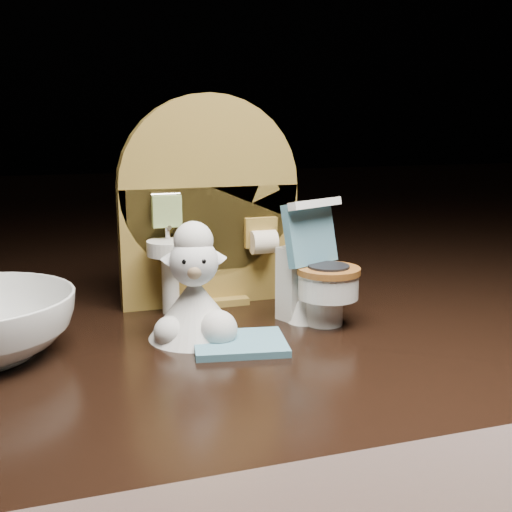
% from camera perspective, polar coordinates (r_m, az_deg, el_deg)
% --- Properties ---
extents(backdrop_panel, '(0.13, 0.05, 0.15)m').
position_cam_1_polar(backdrop_panel, '(0.46, -4.24, 3.75)').
color(backdrop_panel, olive).
rests_on(backdrop_panel, ground).
extents(toy_toilet, '(0.05, 0.06, 0.08)m').
position_cam_1_polar(toy_toilet, '(0.43, 5.37, -1.91)').
color(toy_toilet, white).
rests_on(toy_toilet, ground).
extents(bath_mat, '(0.06, 0.05, 0.00)m').
position_cam_1_polar(bath_mat, '(0.39, -1.45, -7.79)').
color(bath_mat, teal).
rests_on(bath_mat, ground).
extents(toilet_brush, '(0.02, 0.02, 0.05)m').
position_cam_1_polar(toilet_brush, '(0.43, 4.24, -4.15)').
color(toilet_brush, white).
rests_on(toilet_brush, ground).
extents(plush_lamb, '(0.06, 0.06, 0.07)m').
position_cam_1_polar(plush_lamb, '(0.40, -5.44, -3.72)').
color(plush_lamb, silver).
rests_on(plush_lamb, ground).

